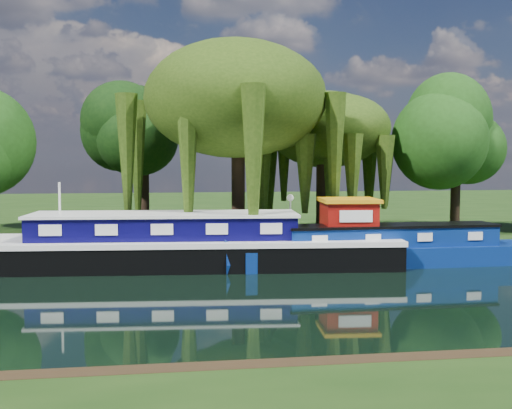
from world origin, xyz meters
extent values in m
plane|color=black|center=(0.00, 0.00, 0.00)|extent=(120.00, 120.00, 0.00)
cube|color=black|center=(0.00, 34.00, 0.23)|extent=(120.00, 52.00, 0.45)
cube|color=black|center=(-4.86, 6.99, 0.47)|extent=(18.92, 5.53, 1.24)
cube|color=silver|center=(-4.86, 6.99, 1.19)|extent=(19.03, 5.62, 0.23)
cube|color=#08053D|center=(-5.89, 7.07, 1.81)|extent=(11.76, 3.84, 0.99)
cube|color=silver|center=(-5.89, 7.07, 2.36)|extent=(11.98, 4.06, 0.12)
cube|color=maroon|center=(2.38, 6.45, 2.09)|extent=(2.44, 2.44, 1.56)
cube|color=orange|center=(2.38, 6.45, 2.96)|extent=(2.72, 2.72, 0.17)
cylinder|color=silver|center=(-10.44, 7.41, 2.56)|extent=(0.10, 0.10, 2.49)
cube|color=navy|center=(4.29, 6.03, 0.38)|extent=(13.81, 2.68, 1.03)
cube|color=navy|center=(4.29, 6.03, 1.32)|extent=(9.67, 1.99, 0.86)
cube|color=black|center=(4.29, 6.03, 1.81)|extent=(9.79, 2.11, 0.11)
cube|color=silver|center=(0.71, 5.05, 1.37)|extent=(0.69, 0.08, 0.37)
cube|color=silver|center=(3.11, 5.12, 1.37)|extent=(0.69, 0.08, 0.37)
cube|color=silver|center=(5.52, 5.18, 1.37)|extent=(0.69, 0.08, 0.37)
cube|color=silver|center=(7.92, 5.25, 1.37)|extent=(0.69, 0.08, 0.37)
cylinder|color=black|center=(-2.05, 11.61, 3.40)|extent=(0.77, 0.77, 5.91)
ellipsoid|color=#233D0D|center=(-2.05, 11.61, 7.67)|extent=(8.25, 8.25, 5.33)
cylinder|color=black|center=(2.92, 13.39, 2.66)|extent=(0.62, 0.62, 4.42)
ellipsoid|color=#233D0D|center=(2.92, 13.39, 5.85)|extent=(6.04, 6.04, 3.90)
cylinder|color=black|center=(-7.07, 18.66, 3.61)|extent=(0.55, 0.55, 6.32)
ellipsoid|color=black|center=(-7.07, 18.66, 6.19)|extent=(5.05, 5.05, 5.05)
cylinder|color=black|center=(10.54, 12.79, 3.44)|extent=(0.59, 0.59, 5.99)
ellipsoid|color=#183D0F|center=(10.54, 12.79, 5.90)|extent=(4.79, 4.79, 4.79)
cylinder|color=silver|center=(0.50, 10.50, 1.55)|extent=(0.10, 0.10, 2.20)
sphere|color=white|center=(0.50, 10.50, 2.83)|extent=(0.36, 0.36, 0.36)
cylinder|color=silver|center=(-10.00, 8.40, 0.95)|extent=(0.16, 0.16, 1.00)
cylinder|color=silver|center=(-4.00, 8.40, 0.95)|extent=(0.16, 0.16, 1.00)
cylinder|color=silver|center=(3.00, 8.40, 0.95)|extent=(0.16, 0.16, 1.00)
cylinder|color=silver|center=(9.00, 8.40, 0.95)|extent=(0.16, 0.16, 1.00)
camera|label=1|loc=(-5.97, -21.60, 4.89)|focal=45.00mm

